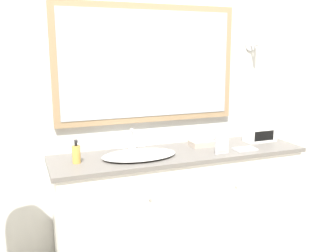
{
  "coord_description": "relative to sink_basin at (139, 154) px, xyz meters",
  "views": [
    {
      "loc": [
        -1.07,
        -2.16,
        1.59
      ],
      "look_at": [
        -0.1,
        0.26,
        1.06
      ],
      "focal_mm": 40.0,
      "sensor_mm": 36.0,
      "label": 1
    }
  ],
  "objects": [
    {
      "name": "wall_back",
      "position": [
        0.32,
        0.31,
        0.41
      ],
      "size": [
        8.0,
        0.18,
        2.55
      ],
      "color": "silver",
      "rests_on": "ground_plane"
    },
    {
      "name": "vanity_counter",
      "position": [
        0.32,
        0.02,
        -0.45
      ],
      "size": [
        1.86,
        0.53,
        0.86
      ],
      "color": "white",
      "rests_on": "ground_plane"
    },
    {
      "name": "sink_basin",
      "position": [
        0.0,
        0.0,
        0.0
      ],
      "size": [
        0.52,
        0.37,
        0.17
      ],
      "color": "white",
      "rests_on": "vanity_counter"
    },
    {
      "name": "soap_bottle",
      "position": [
        -0.42,
        0.02,
        0.04
      ],
      "size": [
        0.05,
        0.06,
        0.16
      ],
      "color": "gold",
      "rests_on": "vanity_counter"
    },
    {
      "name": "appliance_box",
      "position": [
        1.05,
        0.07,
        0.04
      ],
      "size": [
        0.25,
        0.12,
        0.12
      ],
      "color": "white",
      "rests_on": "vanity_counter"
    },
    {
      "name": "picture_frame",
      "position": [
        0.58,
        -0.14,
        0.05
      ],
      "size": [
        0.11,
        0.01,
        0.13
      ],
      "color": "#B2B2B7",
      "rests_on": "vanity_counter"
    },
    {
      "name": "hand_towel_near_sink",
      "position": [
        0.54,
        0.11,
        0.0
      ],
      "size": [
        0.18,
        0.13,
        0.04
      ],
      "color": "#B7A899",
      "rests_on": "vanity_counter"
    },
    {
      "name": "metal_tray",
      "position": [
        0.8,
        -0.11,
        -0.01
      ],
      "size": [
        0.16,
        0.11,
        0.01
      ],
      "color": "silver",
      "rests_on": "vanity_counter"
    }
  ]
}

